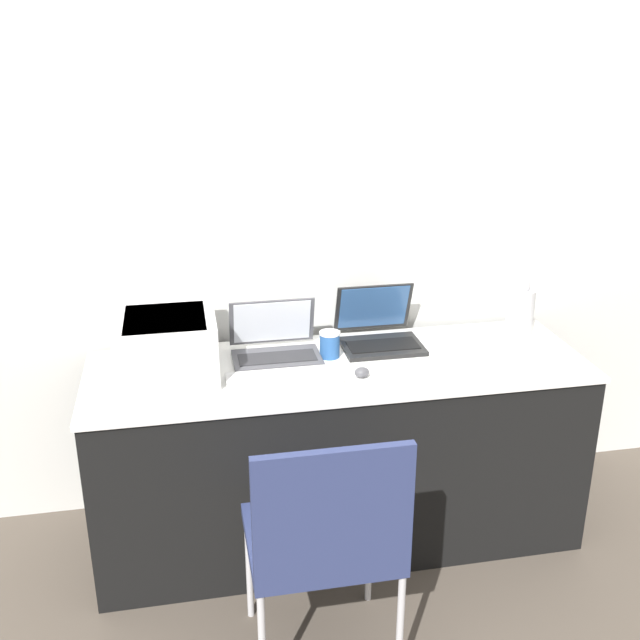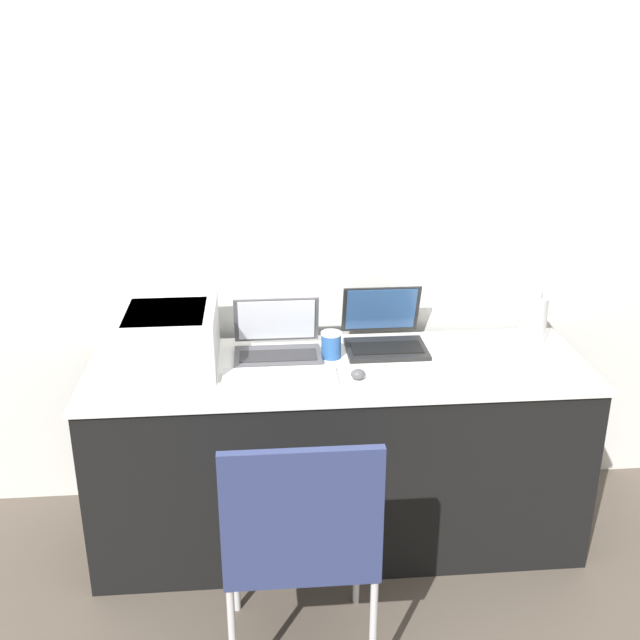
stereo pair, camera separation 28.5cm
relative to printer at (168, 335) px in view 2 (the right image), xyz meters
name	(u,v)px [view 2 (the right image)]	position (x,y,z in m)	size (l,w,h in m)	color
ground_plane	(345,582)	(0.65, -0.37, -0.91)	(14.00, 14.00, 0.00)	brown
wall_back	(329,210)	(0.65, 0.34, 0.39)	(8.00, 0.05, 2.60)	silver
table	(338,453)	(0.65, -0.06, -0.52)	(1.94, 0.63, 0.78)	black
printer	(168,335)	(0.00, 0.00, 0.00)	(0.36, 0.41, 0.24)	silver
laptop_left	(277,343)	(0.42, 0.07, -0.08)	(0.34, 0.26, 0.21)	#4C4C51
laptop_right	(384,334)	(0.86, 0.12, -0.08)	(0.32, 0.31, 0.23)	black
external_keyboard	(279,377)	(0.42, -0.16, -0.12)	(0.42, 0.14, 0.02)	silver
coffee_cup	(331,345)	(0.63, 0.02, -0.07)	(0.08, 0.08, 0.11)	#285699
mouse	(358,374)	(0.71, -0.19, -0.11)	(0.06, 0.05, 0.04)	#4C4C51
metal_pitcher	(533,317)	(1.47, 0.11, -0.02)	(0.11, 0.11, 0.24)	silver
chair	(300,533)	(0.45, -0.75, -0.38)	(0.48, 0.43, 0.90)	navy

